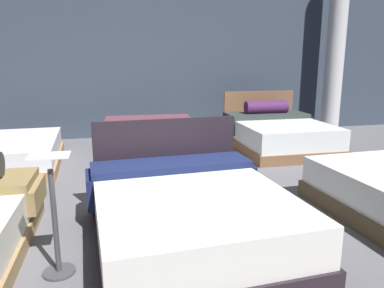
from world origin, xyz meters
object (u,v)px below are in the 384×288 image
price_sign (56,230)px  support_pillar (335,51)px  bed_1 (189,214)px  bed_4 (152,142)px  bed_5 (277,133)px  bed_3 (3,154)px

price_sign → support_pillar: support_pillar is taller
bed_1 → bed_4: bed_1 is taller
bed_1 → bed_4: size_ratio=0.94×
bed_1 → price_sign: (-1.07, -0.25, 0.09)m
bed_4 → price_sign: size_ratio=2.35×
bed_1 → price_sign: bearing=-169.7°
bed_5 → support_pillar: size_ratio=0.57×
bed_5 → price_sign: bed_5 is taller
bed_3 → bed_4: bearing=-0.8°
bed_3 → bed_5: bed_5 is taller
bed_1 → bed_4: bearing=86.1°
bed_3 → support_pillar: bearing=10.2°
bed_3 → bed_4: 2.21m
bed_3 → support_pillar: size_ratio=0.56×
bed_5 → bed_4: bearing=-176.2°
bed_4 → price_sign: price_sign is taller
price_sign → bed_5: bearing=44.4°
bed_4 → price_sign: bearing=-106.3°
bed_4 → price_sign: (-1.11, -3.18, 0.09)m
bed_1 → bed_5: bearing=49.8°
bed_1 → support_pillar: (4.14, 4.24, 1.49)m
support_pillar → bed_4: bearing=-162.1°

